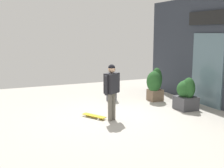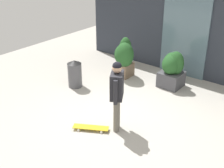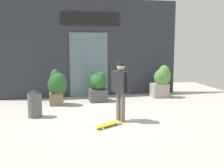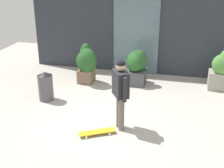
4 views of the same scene
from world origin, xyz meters
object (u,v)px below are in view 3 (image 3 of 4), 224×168
object	(u,v)px
planter_box_mid	(57,86)
trash_bin	(35,103)
skateboard	(108,124)
planter_box_right	(162,81)
planter_box_left	(98,86)
skateboarder	(121,85)

from	to	relation	value
planter_box_mid	trash_bin	world-z (taller)	planter_box_mid
skateboard	planter_box_right	bearing A→B (deg)	-160.71
skateboard	trash_bin	size ratio (longest dim) A/B	0.99
skateboard	trash_bin	xyz separation A→B (m)	(-1.86, 1.38, 0.34)
trash_bin	planter_box_left	bearing A→B (deg)	39.10
skateboard	planter_box_left	bearing A→B (deg)	-125.26
skateboarder	planter_box_left	size ratio (longest dim) A/B	1.51
skateboarder	skateboard	size ratio (longest dim) A/B	2.05
planter_box_mid	planter_box_left	bearing A→B (deg)	12.15
skateboard	planter_box_right	distance (m)	4.36
skateboard	planter_box_mid	xyz separation A→B (m)	(-1.17, 2.82, 0.60)
skateboard	planter_box_right	xyz separation A→B (m)	(2.83, 3.26, 0.58)
planter_box_left	planter_box_right	world-z (taller)	planter_box_right
planter_box_mid	trash_bin	bearing A→B (deg)	-115.63
skateboard	trash_bin	bearing A→B (deg)	-66.35
skateboarder	planter_box_left	bearing A→B (deg)	-118.90
planter_box_mid	trash_bin	distance (m)	1.62
skateboard	planter_box_mid	size ratio (longest dim) A/B	0.65
planter_box_left	trash_bin	bearing A→B (deg)	-140.90
skateboard	planter_box_left	world-z (taller)	planter_box_left
planter_box_right	trash_bin	world-z (taller)	planter_box_right
planter_box_left	planter_box_right	bearing A→B (deg)	2.78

